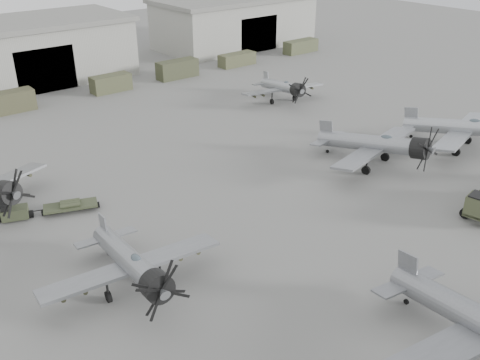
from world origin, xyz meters
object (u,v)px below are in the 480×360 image
object	(u,v)px
aircraft_mid_2	(380,145)
tug_trailer	(36,210)
aircraft_far_1	(284,87)
aircraft_mid_3	(467,128)
aircraft_mid_1	(133,265)

from	to	relation	value
aircraft_mid_2	tug_trailer	world-z (taller)	aircraft_mid_2
aircraft_far_1	tug_trailer	world-z (taller)	aircraft_far_1
aircraft_far_1	aircraft_mid_3	bearing A→B (deg)	-66.87
aircraft_mid_2	tug_trailer	size ratio (longest dim) A/B	1.78
aircraft_mid_3	aircraft_mid_1	bearing A→B (deg)	164.84
aircraft_mid_1	aircraft_mid_2	distance (m)	27.57
aircraft_mid_1	aircraft_mid_3	size ratio (longest dim) A/B	0.91
aircraft_far_1	aircraft_mid_2	bearing A→B (deg)	-94.53
aircraft_mid_3	tug_trailer	distance (m)	41.96
aircraft_mid_1	aircraft_far_1	world-z (taller)	aircraft_mid_1
aircraft_mid_1	aircraft_mid_2	size ratio (longest dim) A/B	0.91
aircraft_mid_1	aircraft_mid_3	xyz separation A→B (m)	(37.95, -0.68, 0.20)
aircraft_mid_1	tug_trailer	xyz separation A→B (m)	(-1.43, 13.68, -1.62)
aircraft_mid_3	aircraft_far_1	bearing A→B (deg)	85.35
aircraft_mid_2	aircraft_far_1	distance (m)	21.22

